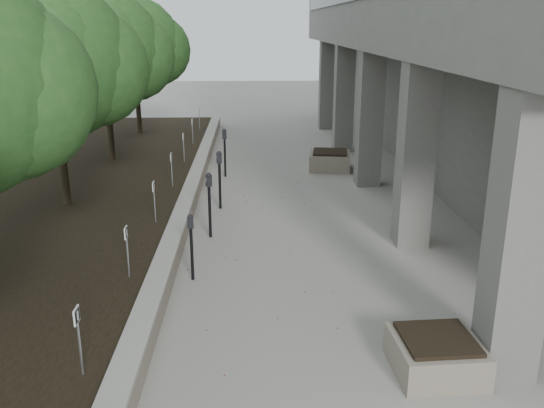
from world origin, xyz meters
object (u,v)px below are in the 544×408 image
object	(u,v)px
crabapple_tree_3	(55,95)
crabapple_tree_5	(135,66)
parking_meter_3	(210,205)
planter_front	(436,354)
parking_meter_2	(192,247)
planter_back	(330,160)
parking_meter_4	(220,180)
crabapple_tree_4	(106,76)
parking_meter_5	(225,153)

from	to	relation	value
crabapple_tree_3	crabapple_tree_5	distance (m)	10.00
crabapple_tree_3	crabapple_tree_5	size ratio (longest dim) A/B	1.00
parking_meter_3	planter_front	size ratio (longest dim) A/B	1.31
crabapple_tree_3	parking_meter_2	xyz separation A→B (m)	(3.50, -3.78, -2.45)
parking_meter_3	planter_back	world-z (taller)	parking_meter_3
crabapple_tree_5	planter_front	xyz separation A→B (m)	(7.24, -17.00, -2.84)
crabapple_tree_3	parking_meter_3	world-z (taller)	crabapple_tree_3
crabapple_tree_3	parking_meter_4	size ratio (longest dim) A/B	3.46
planter_front	planter_back	bearing A→B (deg)	89.64
crabapple_tree_4	parking_meter_5	world-z (taller)	crabapple_tree_4
crabapple_tree_3	planter_back	bearing A→B (deg)	34.24
crabapple_tree_4	crabapple_tree_5	size ratio (longest dim) A/B	1.00
crabapple_tree_5	planter_back	bearing A→B (deg)	-34.47
crabapple_tree_5	parking_meter_5	xyz separation A→B (m)	(3.80, -5.91, -2.34)
parking_meter_3	parking_meter_5	world-z (taller)	parking_meter_5
parking_meter_4	planter_back	world-z (taller)	parking_meter_4
crabapple_tree_5	parking_meter_3	distance (m)	12.26
parking_meter_5	planter_front	size ratio (longest dim) A/B	1.32
parking_meter_3	planter_front	distance (m)	6.61
planter_front	crabapple_tree_3	bearing A→B (deg)	135.97
crabapple_tree_3	planter_back	world-z (taller)	crabapple_tree_3
crabapple_tree_3	crabapple_tree_5	bearing A→B (deg)	90.00
parking_meter_5	planter_back	size ratio (longest dim) A/B	1.17
parking_meter_3	parking_meter_4	xyz separation A→B (m)	(0.12, 2.17, 0.01)
parking_meter_4	planter_front	bearing A→B (deg)	-79.51
crabapple_tree_4	parking_meter_5	xyz separation A→B (m)	(3.80, -0.91, -2.34)
crabapple_tree_5	parking_meter_2	bearing A→B (deg)	-75.75
crabapple_tree_5	planter_front	distance (m)	18.70
crabapple_tree_3	parking_meter_2	world-z (taller)	crabapple_tree_3
crabapple_tree_5	parking_meter_5	bearing A→B (deg)	-57.22
crabapple_tree_5	crabapple_tree_3	bearing A→B (deg)	-90.00
parking_meter_2	planter_front	xyz separation A→B (m)	(3.74, -3.22, -0.39)
parking_meter_2	planter_front	bearing A→B (deg)	-40.76
parking_meter_2	parking_meter_4	distance (m)	4.51
parking_meter_5	crabapple_tree_5	bearing A→B (deg)	124.99
crabapple_tree_3	parking_meter_5	bearing A→B (deg)	47.07
crabapple_tree_4	parking_meter_4	size ratio (longest dim) A/B	3.46
crabapple_tree_4	parking_meter_2	bearing A→B (deg)	-68.26
crabapple_tree_3	planter_back	size ratio (longest dim) A/B	4.05
crabapple_tree_4	planter_back	distance (m)	7.84
parking_meter_2	parking_meter_3	world-z (taller)	parking_meter_3
crabapple_tree_5	parking_meter_4	xyz separation A→B (m)	(3.81, -9.28, -2.33)
crabapple_tree_4	planter_back	size ratio (longest dim) A/B	4.05
parking_meter_5	planter_front	bearing A→B (deg)	-70.57
parking_meter_3	parking_meter_4	bearing A→B (deg)	66.33
planter_front	parking_meter_3	bearing A→B (deg)	122.62
parking_meter_2	planter_back	xyz separation A→B (m)	(3.82, 8.76, -0.36)
parking_meter_5	crabapple_tree_4	bearing A→B (deg)	168.77
parking_meter_2	parking_meter_3	bearing A→B (deg)	85.35
planter_back	parking_meter_3	bearing A→B (deg)	-119.43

